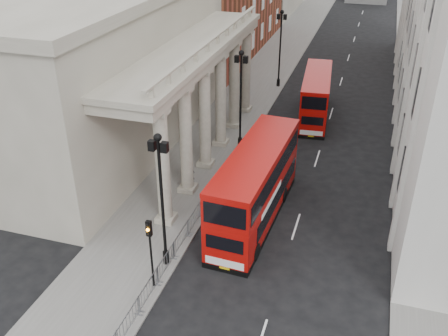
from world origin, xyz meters
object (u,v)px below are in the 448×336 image
at_px(lamp_post_north, 280,43).
at_px(pedestrian_a, 191,175).
at_px(traffic_light, 150,242).
at_px(bus_near, 256,185).
at_px(lamp_post_mid, 241,93).
at_px(lamp_post_south, 162,193).
at_px(pedestrian_b, 188,138).
at_px(bus_far, 316,96).
at_px(pedestrian_c, 207,128).

xyz_separation_m(lamp_post_north, pedestrian_a, (-1.74, -23.19, -3.97)).
xyz_separation_m(traffic_light, bus_near, (3.68, 8.09, -0.47)).
bearing_deg(lamp_post_mid, pedestrian_a, -103.56).
relative_size(lamp_post_south, lamp_post_north, 1.00).
relative_size(lamp_post_south, lamp_post_mid, 1.00).
relative_size(lamp_post_south, traffic_light, 1.93).
bearing_deg(pedestrian_b, bus_near, 122.73).
bearing_deg(bus_far, pedestrian_c, -142.72).
xyz_separation_m(lamp_post_mid, lamp_post_north, (0.00, 16.00, 0.00)).
xyz_separation_m(lamp_post_south, lamp_post_north, (0.00, 32.00, 0.00)).
relative_size(bus_near, pedestrian_b, 7.10).
bearing_deg(lamp_post_north, bus_near, -81.71).
xyz_separation_m(bus_near, pedestrian_c, (-7.03, 10.76, -1.61)).
height_order(traffic_light, pedestrian_b, traffic_light).
xyz_separation_m(lamp_post_north, bus_far, (5.11, -7.57, -2.65)).
relative_size(traffic_light, pedestrian_c, 2.37).
height_order(bus_near, pedestrian_c, bus_near).
xyz_separation_m(lamp_post_north, pedestrian_b, (-4.17, -17.44, -3.96)).
height_order(traffic_light, bus_near, bus_near).
bearing_deg(bus_near, lamp_post_south, -118.88).
xyz_separation_m(traffic_light, pedestrian_c, (-3.35, 18.85, -2.08)).
xyz_separation_m(lamp_post_north, pedestrian_c, (-3.25, -15.16, -3.89)).
distance_m(traffic_light, pedestrian_c, 19.26).
distance_m(lamp_post_mid, bus_near, 10.87).
distance_m(lamp_post_south, bus_near, 7.50).
bearing_deg(pedestrian_a, lamp_post_north, 91.69).
xyz_separation_m(bus_far, pedestrian_b, (-9.28, -9.87, -1.31)).
relative_size(traffic_light, bus_far, 0.42).
bearing_deg(bus_far, pedestrian_a, -118.62).
relative_size(lamp_post_mid, pedestrian_a, 5.05).
bearing_deg(lamp_post_north, bus_far, -55.96).
bearing_deg(pedestrian_a, bus_near, -20.41).
distance_m(bus_near, pedestrian_a, 6.38).
height_order(bus_near, pedestrian_b, bus_near).
xyz_separation_m(lamp_post_mid, pedestrian_a, (-1.74, -7.19, -3.97)).
distance_m(traffic_light, bus_far, 26.93).
height_order(lamp_post_south, pedestrian_c, lamp_post_south).
xyz_separation_m(lamp_post_mid, traffic_light, (0.10, -18.02, -1.80)).
relative_size(lamp_post_north, bus_near, 0.70).
height_order(lamp_post_south, bus_far, lamp_post_south).
height_order(bus_far, pedestrian_b, bus_far).
height_order(bus_near, bus_far, bus_near).
height_order(lamp_post_north, traffic_light, lamp_post_north).
bearing_deg(lamp_post_mid, lamp_post_south, -90.00).
height_order(lamp_post_north, pedestrian_b, lamp_post_north).
relative_size(lamp_post_south, pedestrian_a, 5.05).
distance_m(bus_near, pedestrian_b, 11.75).
bearing_deg(pedestrian_c, bus_far, 76.76).
bearing_deg(lamp_post_south, bus_near, 58.10).
relative_size(lamp_post_mid, traffic_light, 1.93).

